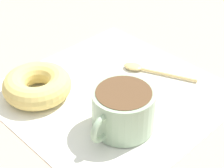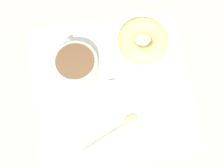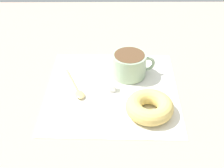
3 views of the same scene
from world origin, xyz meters
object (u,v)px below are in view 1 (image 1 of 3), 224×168
(coffee_cup, at_px, (123,109))
(spoon, at_px, (144,69))
(sugar_cube, at_px, (112,89))
(donut, at_px, (37,85))

(coffee_cup, height_order, spoon, coffee_cup)
(coffee_cup, height_order, sugar_cube, coffee_cup)
(donut, xyz_separation_m, sugar_cube, (0.09, 0.09, -0.01))
(coffee_cup, relative_size, sugar_cube, 6.80)
(sugar_cube, bearing_deg, donut, -135.11)
(spoon, bearing_deg, sugar_cube, -86.22)
(spoon, relative_size, sugar_cube, 7.56)
(coffee_cup, bearing_deg, spoon, 118.21)
(donut, xyz_separation_m, spoon, (0.08, 0.18, -0.02))
(donut, height_order, sugar_cube, donut)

